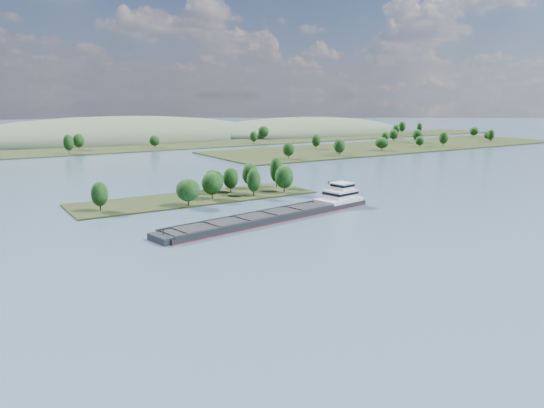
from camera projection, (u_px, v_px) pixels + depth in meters
ground at (274, 230)px, 166.57m from camera, size 1800.00×1800.00×0.00m
tree_island at (214, 188)px, 217.99m from camera, size 100.00×32.83×14.98m
right_bank at (395, 146)px, 435.17m from camera, size 320.00×90.00×13.80m
back_shoreline at (88, 150)px, 403.28m from camera, size 900.00×60.00×15.09m
hill_east at (304, 133)px, 592.27m from camera, size 260.00×140.00×36.00m
hill_west at (118, 139)px, 513.52m from camera, size 320.00×160.00×44.00m
cargo_barge at (285, 212)px, 184.37m from camera, size 89.18×25.67×11.99m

